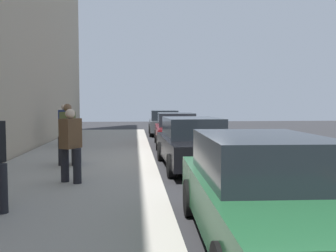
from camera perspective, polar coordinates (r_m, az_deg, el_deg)
name	(u,v)px	position (r m, az deg, el deg)	size (l,w,h in m)	color
ground_plane	(187,165)	(11.64, 2.96, -6.13)	(56.00, 56.00, 0.00)	#28282B
sidewalk	(81,165)	(11.63, -13.44, -5.85)	(28.00, 4.60, 0.15)	#A39E93
lane_stripe_centre	(285,164)	(12.49, 17.72, -5.60)	(28.00, 0.14, 0.01)	gold
parked_car_charcoal	(164,123)	(22.75, -0.59, 0.53)	(4.25, 1.98, 1.51)	black
parked_car_maroon	(176,129)	(16.79, 1.23, -0.54)	(4.70, 2.02, 1.51)	black
parked_car_black	(193,143)	(11.19, 3.89, -2.59)	(4.70, 1.98, 1.51)	black
parked_car_green	(264,191)	(5.23, 14.67, -9.77)	(4.71, 2.03, 1.51)	black
pedestrian_navy_coat	(64,124)	(16.20, -15.81, 0.33)	(0.58, 0.50, 1.75)	black
pedestrian_olive_coat	(68,133)	(10.95, -15.29, -1.02)	(0.53, 0.59, 1.79)	black
pedestrian_brown_coat	(71,143)	(8.59, -14.90, -2.64)	(0.54, 0.49, 1.68)	black
rolling_suitcase	(77,153)	(11.34, -14.00, -4.16)	(0.34, 0.22, 0.96)	#191E38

